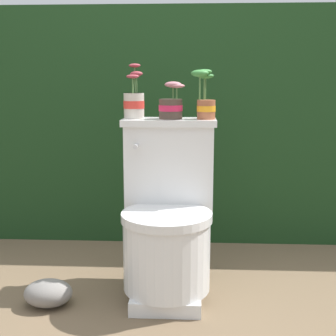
% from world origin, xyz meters
% --- Properties ---
extents(ground_plane, '(12.00, 12.00, 0.00)m').
position_xyz_m(ground_plane, '(0.00, 0.00, 0.00)').
color(ground_plane, brown).
extents(hedge_backdrop, '(3.59, 0.76, 1.36)m').
position_xyz_m(hedge_backdrop, '(0.00, 1.15, 0.68)').
color(hedge_backdrop, '#193819').
rests_on(hedge_backdrop, ground).
extents(toilet, '(0.43, 0.52, 0.78)m').
position_xyz_m(toilet, '(-0.02, 0.10, 0.34)').
color(toilet, silver).
rests_on(toilet, ground).
extents(potted_plant_left, '(0.10, 0.11, 0.25)m').
position_xyz_m(potted_plant_left, '(-0.19, 0.24, 0.85)').
color(potted_plant_left, beige).
rests_on(potted_plant_left, toilet).
extents(potted_plant_midleft, '(0.12, 0.11, 0.17)m').
position_xyz_m(potted_plant_midleft, '(-0.02, 0.23, 0.84)').
color(potted_plant_midleft, '#47382D').
rests_on(potted_plant_midleft, toilet).
extents(potted_plant_middle, '(0.11, 0.10, 0.22)m').
position_xyz_m(potted_plant_middle, '(0.14, 0.23, 0.87)').
color(potted_plant_middle, '#9E5638').
rests_on(potted_plant_middle, toilet).
extents(garden_stone, '(0.21, 0.17, 0.11)m').
position_xyz_m(garden_stone, '(-0.53, -0.05, 0.06)').
color(garden_stone, gray).
rests_on(garden_stone, ground).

